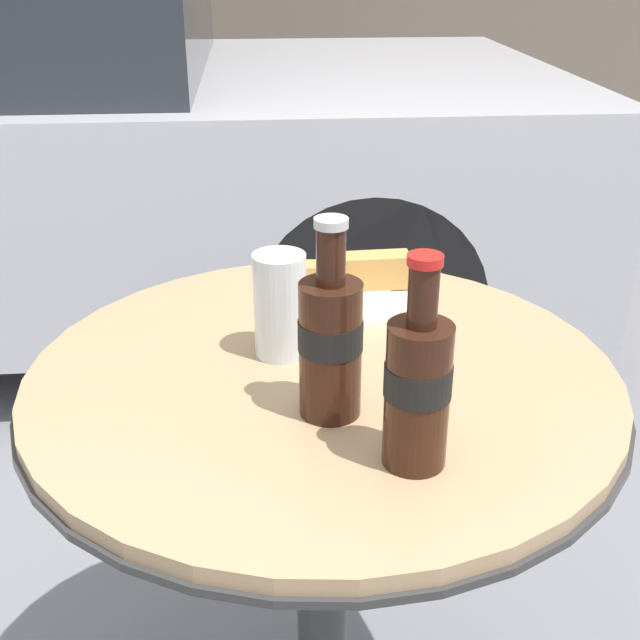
{
  "coord_description": "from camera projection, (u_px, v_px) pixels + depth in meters",
  "views": [
    {
      "loc": [
        -0.08,
        -0.9,
        1.26
      ],
      "look_at": [
        0.0,
        0.04,
        0.81
      ],
      "focal_mm": 45.0,
      "sensor_mm": 36.0,
      "label": 1
    }
  ],
  "objects": [
    {
      "name": "bistro_table",
      "position": [
        322.0,
        472.0,
        1.1
      ],
      "size": [
        0.77,
        0.77,
        0.76
      ],
      "color": "#333333",
      "rests_on": "ground_plane"
    },
    {
      "name": "cola_bottle_left",
      "position": [
        332.0,
        340.0,
        0.89
      ],
      "size": [
        0.07,
        0.07,
        0.24
      ],
      "color": "#33190F",
      "rests_on": "bistro_table"
    },
    {
      "name": "cola_bottle_right",
      "position": [
        418.0,
        386.0,
        0.81
      ],
      "size": [
        0.07,
        0.07,
        0.23
      ],
      "color": "#33190F",
      "rests_on": "bistro_table"
    },
    {
      "name": "drinking_glass",
      "position": [
        280.0,
        310.0,
        1.04
      ],
      "size": [
        0.07,
        0.07,
        0.14
      ],
      "color": "#C68923",
      "rests_on": "bistro_table"
    },
    {
      "name": "lunch_plate_near",
      "position": [
        342.0,
        286.0,
        1.22
      ],
      "size": [
        0.24,
        0.24,
        0.07
      ],
      "color": "white",
      "rests_on": "bistro_table"
    }
  ]
}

